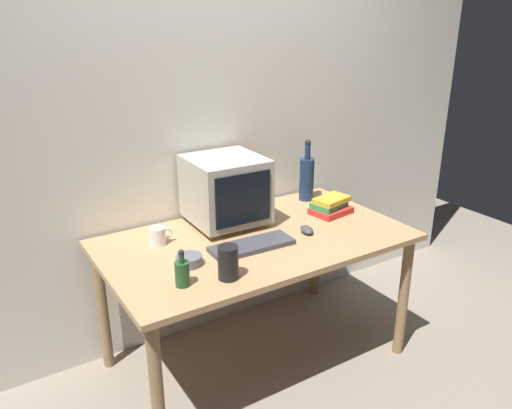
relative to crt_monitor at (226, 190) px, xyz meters
name	(u,v)px	position (x,y,z in m)	size (l,w,h in m)	color
ground_plane	(256,358)	(0.04, -0.24, -0.94)	(6.00, 6.00, 0.00)	gray
back_wall	(208,122)	(0.04, 0.26, 0.31)	(4.00, 0.08, 2.50)	silver
desk	(256,252)	(0.04, -0.24, -0.27)	(1.55, 0.88, 0.74)	tan
crt_monitor	(226,190)	(0.00, 0.00, 0.00)	(0.39, 0.40, 0.37)	#B2AD9E
keyboard	(252,245)	(-0.04, -0.33, -0.18)	(0.42, 0.15, 0.02)	#3F3F47
computer_mouse	(307,230)	(0.29, -0.33, -0.17)	(0.06, 0.10, 0.04)	#3F3F47
bottle_tall	(307,177)	(0.60, 0.07, -0.05)	(0.09, 0.09, 0.38)	navy
bottle_short	(182,272)	(-0.48, -0.49, -0.13)	(0.06, 0.06, 0.17)	#1E4C23
book_stack	(330,206)	(0.58, -0.18, -0.15)	(0.24, 0.20, 0.10)	red
mug	(158,236)	(-0.41, -0.05, -0.15)	(0.12, 0.08, 0.09)	white
cd_spindle	(189,260)	(-0.38, -0.33, -0.17)	(0.12, 0.12, 0.04)	#595B66
metal_canister	(228,263)	(-0.29, -0.54, -0.12)	(0.09, 0.09, 0.15)	black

